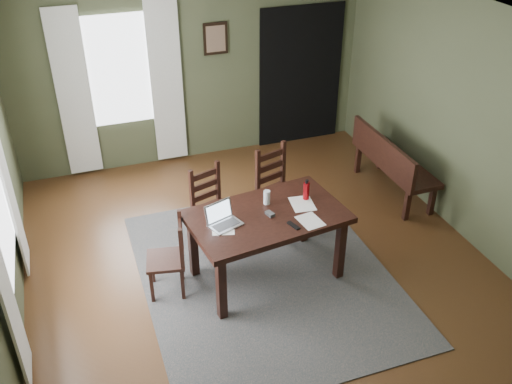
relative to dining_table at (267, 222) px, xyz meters
name	(u,v)px	position (x,y,z in m)	size (l,w,h in m)	color
ground	(265,276)	(-0.01, 0.00, -0.71)	(5.00, 6.00, 0.01)	#492C16
room_shell	(267,126)	(-0.01, 0.00, 1.09)	(5.02, 6.02, 2.71)	#454C31
rug	(265,275)	(-0.01, 0.00, -0.70)	(2.60, 3.20, 0.01)	#424242
dining_table	(267,222)	(0.00, 0.00, 0.00)	(1.70, 1.15, 0.79)	black
chair_end	(170,257)	(-1.02, 0.10, -0.27)	(0.45, 0.45, 0.88)	black
chair_back_left	(213,208)	(-0.37, 0.80, -0.24)	(0.53, 0.53, 0.95)	black
chair_back_right	(278,190)	(0.46, 0.85, -0.20)	(0.57, 0.57, 1.03)	black
bench	(391,160)	(2.13, 1.08, -0.21)	(0.48, 1.49, 0.84)	black
laptop	(222,219)	(-0.48, -0.01, 0.15)	(0.38, 0.34, 0.21)	#B7B7BC
computer_mouse	(270,214)	(0.02, -0.03, 0.12)	(0.06, 0.10, 0.03)	#3F3F42
tv_remote	(293,225)	(0.17, -0.29, 0.11)	(0.04, 0.16, 0.02)	black
drinking_glass	(267,197)	(0.07, 0.19, 0.18)	(0.07, 0.07, 0.15)	silver
water_bottle	(306,190)	(0.49, 0.13, 0.20)	(0.07, 0.07, 0.23)	#A80C13
paper_a	(223,227)	(-0.49, -0.07, 0.10)	(0.22, 0.28, 0.00)	white
paper_b	(310,221)	(0.37, -0.27, 0.10)	(0.21, 0.28, 0.00)	white
paper_d	(302,204)	(0.42, 0.05, 0.10)	(0.23, 0.30, 0.00)	white
window_back	(119,71)	(-1.01, 2.97, 0.74)	(1.00, 0.01, 1.50)	white
curtain_left_near	(0,273)	(-2.45, -0.62, 0.49)	(0.03, 0.48, 2.30)	silver
curtain_left_far	(5,174)	(-2.45, 1.02, 0.49)	(0.03, 0.48, 2.30)	silver
curtain_back_left	(74,95)	(-1.63, 2.94, 0.49)	(0.44, 0.03, 2.30)	silver
curtain_back_right	(167,84)	(-0.39, 2.94, 0.49)	(0.44, 0.03, 2.30)	silver
framed_picture	(215,39)	(0.34, 2.97, 1.04)	(0.34, 0.03, 0.44)	black
doorway_back	(300,76)	(1.64, 2.97, 0.34)	(1.30, 0.03, 2.10)	black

